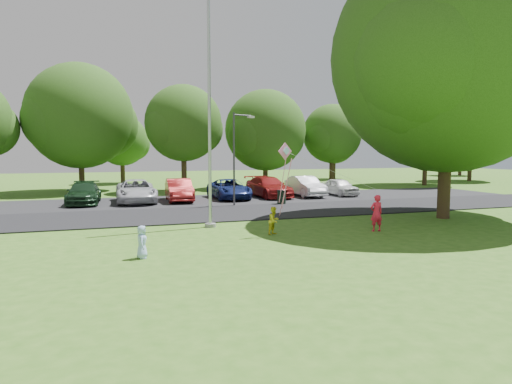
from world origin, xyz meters
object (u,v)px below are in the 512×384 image
object	(u,v)px
woman	(376,213)
child_blue	(142,242)
street_lamp	(237,150)
big_tree	(449,62)
kite	(286,162)
flagpole	(210,133)
trash_can	(282,197)
child_yellow	(274,221)

from	to	relation	value
woman	child_blue	bearing A→B (deg)	12.28
street_lamp	big_tree	bearing A→B (deg)	-65.69
big_tree	child_blue	bearing A→B (deg)	-165.55
big_tree	street_lamp	bearing A→B (deg)	135.42
kite	flagpole	bearing A→B (deg)	113.08
big_tree	kite	size ratio (longest dim) A/B	3.20
trash_can	woman	xyz separation A→B (m)	(0.26, -10.06, 0.31)
street_lamp	child_blue	distance (m)	14.11
child_blue	trash_can	bearing A→B (deg)	-30.79
child_blue	big_tree	bearing A→B (deg)	-67.65
woman	street_lamp	bearing A→B (deg)	-71.46
child_yellow	street_lamp	bearing A→B (deg)	49.40
flagpole	trash_can	distance (m)	9.86
flagpole	kite	xyz separation A→B (m)	(2.49, -2.77, -1.22)
street_lamp	flagpole	bearing A→B (deg)	-136.28
street_lamp	kite	xyz separation A→B (m)	(-0.80, -9.76, -0.46)
woman	kite	size ratio (longest dim) A/B	0.36
child_blue	child_yellow	bearing A→B (deg)	-57.32
woman	child_yellow	world-z (taller)	woman
kite	woman	bearing A→B (deg)	-26.40
child_yellow	kite	bearing A→B (deg)	-53.65
flagpole	big_tree	distance (m)	12.21
woman	child_yellow	size ratio (longest dim) A/B	1.36
big_tree	kite	bearing A→B (deg)	-170.47
child_yellow	child_blue	world-z (taller)	child_yellow
woman	child_blue	size ratio (longest dim) A/B	1.47
trash_can	child_yellow	world-z (taller)	child_yellow
trash_can	woman	distance (m)	10.07
flagpole	street_lamp	distance (m)	7.76
street_lamp	child_blue	world-z (taller)	street_lamp
street_lamp	child_yellow	distance (m)	10.08
big_tree	child_blue	world-z (taller)	big_tree
trash_can	street_lamp	bearing A→B (deg)	175.61
big_tree	child_yellow	distance (m)	12.02
trash_can	child_blue	world-z (taller)	child_blue
trash_can	woman	world-z (taller)	woman
kite	street_lamp	bearing A→B (deg)	66.49
flagpole	street_lamp	bearing A→B (deg)	64.83
kite	child_yellow	bearing A→B (deg)	140.69
child_yellow	child_blue	size ratio (longest dim) A/B	1.09
flagpole	child_blue	xyz separation A→B (m)	(-3.38, -5.10, -3.64)
flagpole	child_blue	size ratio (longest dim) A/B	9.54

